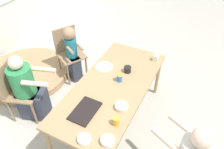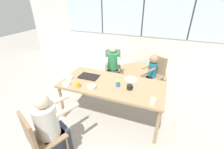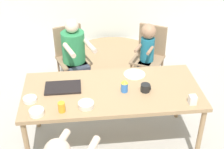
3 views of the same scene
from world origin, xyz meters
name	(u,v)px [view 3 (image 3 of 3)]	position (x,y,z in m)	size (l,w,h in m)	color
ground_plane	(112,142)	(0.00, 0.00, 0.00)	(16.00, 16.00, 0.00)	#B2ADA3
dining_table	(112,94)	(0.00, 0.00, 0.66)	(1.79, 0.82, 0.72)	tan
chair_for_woman_green_shirt	(71,52)	(-0.44, 1.23, 0.52)	(0.51, 0.51, 0.87)	#937556
chair_for_toddler	(150,51)	(0.64, 1.14, 0.52)	(0.55, 0.55, 0.87)	#937556
person_woman_green_shirt	(75,61)	(-0.38, 1.08, 0.46)	(0.47, 0.61, 1.04)	#333847
person_toddler	(146,58)	(0.57, 1.01, 0.49)	(0.32, 0.37, 0.97)	#333847
food_tray_dark	(63,87)	(-0.49, 0.08, 0.73)	(0.36, 0.23, 0.02)	black
coffee_mug	(146,88)	(0.33, -0.06, 0.76)	(0.10, 0.09, 0.08)	black
sippy_cup	(125,86)	(0.12, -0.04, 0.79)	(0.07, 0.07, 0.14)	blue
juice_glass	(62,107)	(-0.49, -0.30, 0.76)	(0.07, 0.07, 0.10)	gold
milk_carton_small	(193,100)	(0.73, -0.31, 0.76)	(0.07, 0.07, 0.09)	silver
bowl_white_shallow	(86,105)	(-0.27, -0.25, 0.74)	(0.15, 0.15, 0.05)	silver
bowl_cereal	(37,112)	(-0.72, -0.32, 0.74)	(0.13, 0.13, 0.05)	white
bowl_fruit	(30,99)	(-0.80, -0.11, 0.74)	(0.13, 0.13, 0.04)	white
plate_tortillas	(134,74)	(0.27, 0.26, 0.72)	(0.24, 0.24, 0.01)	beige
folded_table_stack	(114,59)	(0.22, 1.79, 0.06)	(1.44, 1.44, 0.12)	tan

